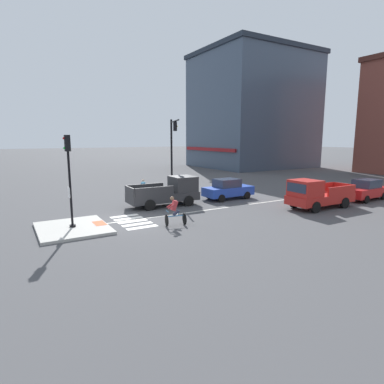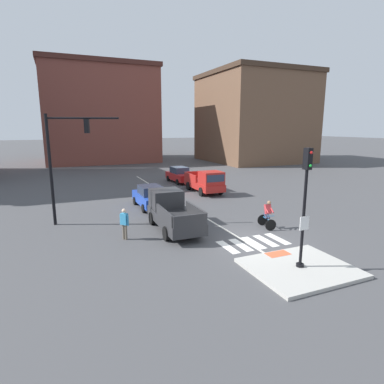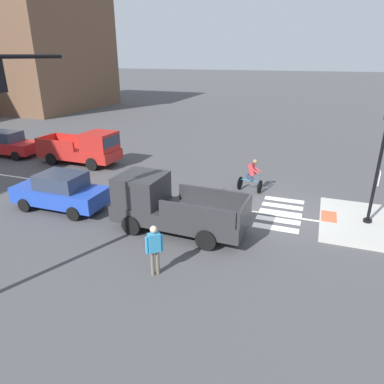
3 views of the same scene
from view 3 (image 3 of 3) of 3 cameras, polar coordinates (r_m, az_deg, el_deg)
ground_plane at (r=15.52m, az=13.47°, el=-3.22°), size 300.00×300.00×0.00m
traffic_island at (r=15.59m, az=26.74°, el=-4.64°), size 4.17×3.57×0.15m
tactile_pad_front at (r=15.42m, az=21.54°, el=-3.74°), size 1.10×0.60×0.01m
signal_pole at (r=14.64m, az=28.73°, el=6.03°), size 0.44×0.38×4.88m
crosswalk_stripe_a at (r=14.14m, az=13.53°, el=-5.75°), size 0.44×1.80×0.01m
crosswalk_stripe_b at (r=14.82m, az=13.92°, el=-4.47°), size 0.44×1.80×0.01m
crosswalk_stripe_c at (r=15.50m, az=14.28°, el=-3.31°), size 0.44×1.80×0.01m
crosswalk_stripe_d at (r=16.19m, az=14.60°, el=-2.25°), size 0.44×1.80×0.01m
crosswalk_stripe_e at (r=16.89m, az=14.90°, el=-1.27°), size 0.44×1.80×0.01m
lane_centre_line at (r=18.97m, az=-18.02°, el=0.93°), size 0.14×28.00×0.01m
building_corner_left at (r=50.99m, az=-25.28°, el=20.85°), size 15.80×16.38×14.75m
car_red_eastbound_distant at (r=26.49m, az=-28.00°, el=6.98°), size 2.01×4.18×1.64m
car_blue_westbound_far at (r=16.19m, az=-20.74°, el=0.10°), size 1.87×4.11×1.64m
pickup_truck_charcoal_westbound_near at (r=13.31m, az=-3.94°, el=-2.28°), size 2.16×5.15×2.08m
pickup_truck_red_eastbound_far at (r=22.48m, az=-17.12°, el=6.78°), size 2.13×5.13×2.08m
cyclist at (r=17.31m, az=9.76°, el=2.80°), size 0.84×1.19×1.68m
pedestrian_at_curb_left at (r=10.63m, az=-6.20°, el=-8.88°), size 0.40×0.43×1.67m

